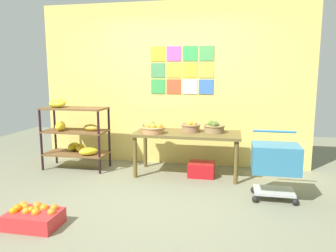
% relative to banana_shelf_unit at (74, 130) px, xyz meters
% --- Properties ---
extents(ground, '(9.11, 9.11, 0.00)m').
position_rel_banana_shelf_unit_xyz_m(ground, '(1.49, -0.97, -0.63)').
color(ground, '#72735B').
extents(back_wall_with_art, '(4.51, 0.07, 2.69)m').
position_rel_banana_shelf_unit_xyz_m(back_wall_with_art, '(1.50, 0.61, 0.72)').
color(back_wall_with_art, '#EACC63').
rests_on(back_wall_with_art, ground).
extents(banana_shelf_unit, '(1.01, 0.52, 1.13)m').
position_rel_banana_shelf_unit_xyz_m(banana_shelf_unit, '(0.00, 0.00, 0.00)').
color(banana_shelf_unit, black).
rests_on(banana_shelf_unit, ground).
extents(display_table, '(1.58, 0.69, 0.66)m').
position_rel_banana_shelf_unit_xyz_m(display_table, '(1.84, 0.01, -0.04)').
color(display_table, brown).
rests_on(display_table, ground).
extents(fruit_basket_left, '(0.32, 0.32, 0.18)m').
position_rel_banana_shelf_unit_xyz_m(fruit_basket_left, '(2.23, 0.09, 0.11)').
color(fruit_basket_left, olive).
rests_on(fruit_basket_left, display_table).
extents(fruit_basket_back_right, '(0.34, 0.34, 0.17)m').
position_rel_banana_shelf_unit_xyz_m(fruit_basket_back_right, '(1.35, -0.15, 0.10)').
color(fruit_basket_back_right, '#B27B4C').
rests_on(fruit_basket_back_right, display_table).
extents(fruit_basket_right, '(0.30, 0.30, 0.18)m').
position_rel_banana_shelf_unit_xyz_m(fruit_basket_right, '(1.88, 0.09, 0.11)').
color(fruit_basket_right, '#8F6748').
rests_on(fruit_basket_right, display_table).
extents(fruit_basket_back_left, '(0.32, 0.32, 0.15)m').
position_rel_banana_shelf_unit_xyz_m(fruit_basket_back_left, '(1.25, 0.17, 0.09)').
color(fruit_basket_back_left, '#AF7D50').
rests_on(fruit_basket_back_left, display_table).
extents(produce_crate_under_table, '(0.38, 0.33, 0.21)m').
position_rel_banana_shelf_unit_xyz_m(produce_crate_under_table, '(2.06, -0.01, -0.52)').
color(produce_crate_under_table, '#B4151A').
rests_on(produce_crate_under_table, ground).
extents(orange_crate_foreground, '(0.52, 0.36, 0.21)m').
position_rel_banana_shelf_unit_xyz_m(orange_crate_foreground, '(0.56, -1.97, -0.53)').
color(orange_crate_foreground, red).
rests_on(orange_crate_foreground, ground).
extents(shopping_cart, '(0.56, 0.46, 0.82)m').
position_rel_banana_shelf_unit_xyz_m(shopping_cart, '(3.03, -0.73, -0.14)').
color(shopping_cart, black).
rests_on(shopping_cart, ground).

